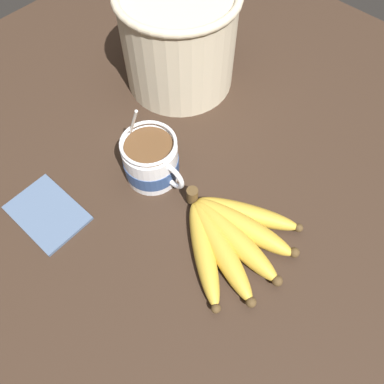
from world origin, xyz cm
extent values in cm
cube|color=#332319|center=(0.00, 0.00, 1.34)|extent=(131.89, 131.89, 2.68)
cylinder|color=silver|center=(-5.25, -3.96, 6.64)|extent=(9.54, 9.54, 7.90)
cylinder|color=navy|center=(-5.25, -3.96, 5.83)|extent=(9.74, 9.74, 3.14)
torus|color=silver|center=(0.38, -3.96, 7.18)|extent=(5.21, 0.90, 5.21)
cylinder|color=brown|center=(-5.25, -3.96, 10.69)|extent=(8.34, 8.34, 0.40)
torus|color=silver|center=(-5.25, -3.96, 11.67)|extent=(9.54, 9.54, 0.60)
cylinder|color=silver|center=(-9.61, -3.96, 11.02)|extent=(5.84, 0.50, 13.85)
ellipsoid|color=silver|center=(-6.92, -3.96, 4.18)|extent=(3.00, 2.00, 0.80)
cylinder|color=#4C381E|center=(4.22, -3.57, 5.34)|extent=(2.00, 2.00, 3.00)
ellipsoid|color=gold|center=(12.19, -9.49, 4.33)|extent=(16.30, 13.29, 3.29)
sphere|color=#4C381E|center=(19.36, -14.82, 4.33)|extent=(1.48, 1.48, 1.48)
ellipsoid|color=gold|center=(13.86, -7.31, 4.49)|extent=(18.73, 10.12, 3.61)
sphere|color=#4C381E|center=(22.57, -10.69, 4.49)|extent=(1.62, 1.62, 1.62)
ellipsoid|color=gold|center=(14.35, -4.60, 4.56)|extent=(18.66, 5.59, 3.76)
sphere|color=#4C381E|center=(23.49, -5.52, 4.56)|extent=(1.69, 1.69, 1.69)
ellipsoid|color=gold|center=(13.98, -1.92, 4.55)|extent=(18.17, 6.65, 3.73)
sphere|color=#4C381E|center=(22.75, -0.43, 4.55)|extent=(1.68, 1.68, 1.68)
ellipsoid|color=gold|center=(12.95, 0.51, 4.30)|extent=(17.03, 10.25, 3.24)
sphere|color=#4C381E|center=(20.78, 4.17, 4.30)|extent=(1.46, 1.46, 1.46)
cylinder|color=beige|center=(-18.73, 17.25, 12.18)|extent=(22.16, 22.16, 18.99)
cube|color=slate|center=(-12.52, -22.06, 2.98)|extent=(13.42, 9.52, 0.60)
camera|label=1|loc=(26.00, -27.09, 59.71)|focal=35.00mm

